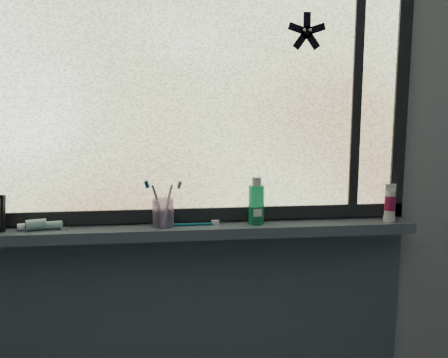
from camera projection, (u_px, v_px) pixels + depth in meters
name	position (u px, v px, depth m)	size (l,w,h in m)	color
wall_back	(197.00, 161.00, 1.87)	(3.00, 0.01, 2.50)	#9EA3A8
windowsill	(199.00, 230.00, 1.84)	(1.62, 0.14, 0.04)	#47515F
sill_apron	(199.00, 351.00, 1.98)	(1.62, 0.02, 0.98)	#47515F
window_pane	(197.00, 85.00, 1.81)	(1.50, 0.01, 1.00)	silver
frame_bottom	(198.00, 214.00, 1.88)	(1.60, 0.03, 0.05)	black
frame_right	(401.00, 86.00, 1.89)	(0.05, 0.03, 1.10)	black
frame_mullion	(357.00, 85.00, 1.87)	(0.04, 0.03, 1.00)	black
starfish_sticker	(307.00, 32.00, 1.81)	(0.15, 0.02, 0.15)	black
toothpaste_tube	(43.00, 225.00, 1.77)	(0.22, 0.05, 0.04)	silver
toothbrush_cup	(163.00, 213.00, 1.81)	(0.08, 0.08, 0.10)	#BA9DCF
toothbrush_lying	(187.00, 224.00, 1.83)	(0.23, 0.02, 0.02)	#0C5770
mouthwash_bottle	(256.00, 201.00, 1.85)	(0.06, 0.06, 0.14)	#20A56E
cream_tube	(390.00, 201.00, 1.89)	(0.04, 0.04, 0.10)	silver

